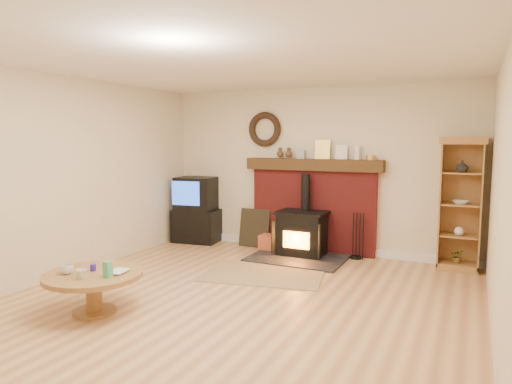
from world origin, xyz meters
The scene contains 11 objects.
ground centered at (0.00, 0.00, 0.00)m, with size 5.50×5.50×0.00m, color #B07649.
room_shell centered at (-0.02, 0.09, 1.72)m, with size 5.02×5.52×2.61m.
chimney_breast centered at (0.00, 2.67, 0.80)m, with size 2.20×0.22×1.78m.
wood_stove centered at (-0.04, 2.27, 0.34)m, with size 1.40×1.00×1.26m.
area_rug centered at (-0.17, 1.19, 0.01)m, with size 1.55×1.07×0.01m, color brown.
tv_unit centered at (-2.05, 2.47, 0.54)m, with size 0.84×0.64×1.13m.
curio_cabinet centered at (2.14, 2.55, 0.91)m, with size 0.58×0.42×1.82m.
firelog_box centered at (-0.57, 2.40, 0.13)m, with size 0.41×0.26×0.26m, color orange.
leaning_painting centered at (-0.97, 2.55, 0.32)m, with size 0.53×0.03×0.63m, color black.
fire_tools centered at (0.76, 2.50, 0.16)m, with size 0.19×0.16×0.70m.
coffee_table centered at (-1.18, -0.82, 0.35)m, with size 1.00×1.00×0.58m.
Camera 1 is at (2.29, -4.18, 1.77)m, focal length 32.00 mm.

